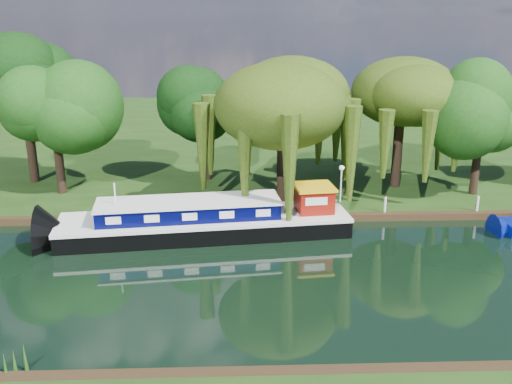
{
  "coord_description": "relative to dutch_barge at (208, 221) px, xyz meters",
  "views": [
    {
      "loc": [
        -6.49,
        -25.68,
        12.73
      ],
      "look_at": [
        -5.36,
        5.54,
        2.8
      ],
      "focal_mm": 40.0,
      "sensor_mm": 36.0,
      "label": 1
    }
  ],
  "objects": [
    {
      "name": "tree_far_left",
      "position": [
        -10.61,
        7.25,
        5.6
      ],
      "size": [
        5.48,
        5.48,
        8.83
      ],
      "color": "black",
      "rests_on": "far_bank"
    },
    {
      "name": "willow_right",
      "position": [
        13.4,
        7.99,
        5.65
      ],
      "size": [
        6.85,
        6.85,
        8.35
      ],
      "color": "black",
      "rests_on": "far_bank"
    },
    {
      "name": "mooring_posts",
      "position": [
        7.72,
        2.35,
        0.06
      ],
      "size": [
        19.16,
        0.16,
        1.0
      ],
      "color": "silver",
      "rests_on": "far_bank"
    },
    {
      "name": "red_dinghy",
      "position": [
        -8.39,
        -0.01,
        -0.89
      ],
      "size": [
        3.81,
        3.11,
        0.69
      ],
      "primitive_type": "imported",
      "rotation": [
        0.0,
        0.0,
        1.81
      ],
      "color": "maroon",
      "rests_on": "ground"
    },
    {
      "name": "lamppost",
      "position": [
        8.72,
        4.45,
        1.53
      ],
      "size": [
        0.36,
        0.36,
        2.56
      ],
      "color": "silver",
      "rests_on": "far_bank"
    },
    {
      "name": "tree_far_right",
      "position": [
        18.41,
        5.98,
        5.09
      ],
      "size": [
        4.91,
        4.91,
        8.04
      ],
      "color": "black",
      "rests_on": "far_bank"
    },
    {
      "name": "far_bank",
      "position": [
        8.22,
        27.95,
        -0.67
      ],
      "size": [
        120.0,
        52.0,
        0.45
      ],
      "primitive_type": "cube",
      "color": "black",
      "rests_on": "ground"
    },
    {
      "name": "ground",
      "position": [
        8.22,
        -6.05,
        -0.89
      ],
      "size": [
        120.0,
        120.0,
        0.0
      ],
      "primitive_type": "plane",
      "color": "black"
    },
    {
      "name": "willow_left",
      "position": [
        4.77,
        4.53,
        6.15
      ],
      "size": [
        7.57,
        7.57,
        9.07
      ],
      "color": "black",
      "rests_on": "far_bank"
    },
    {
      "name": "tree_far_back",
      "position": [
        -13.5,
        10.19,
        6.39
      ],
      "size": [
        5.84,
        5.84,
        9.82
      ],
      "color": "black",
      "rests_on": "far_bank"
    },
    {
      "name": "tree_far_mid",
      "position": [
        -0.44,
        10.35,
        4.95
      ],
      "size": [
        4.78,
        4.78,
        7.81
      ],
      "color": "black",
      "rests_on": "far_bank"
    },
    {
      "name": "dutch_barge",
      "position": [
        0.0,
        0.0,
        0.0
      ],
      "size": [
        17.37,
        5.78,
        3.6
      ],
      "rotation": [
        0.0,
        0.0,
        0.12
      ],
      "color": "black",
      "rests_on": "ground"
    }
  ]
}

